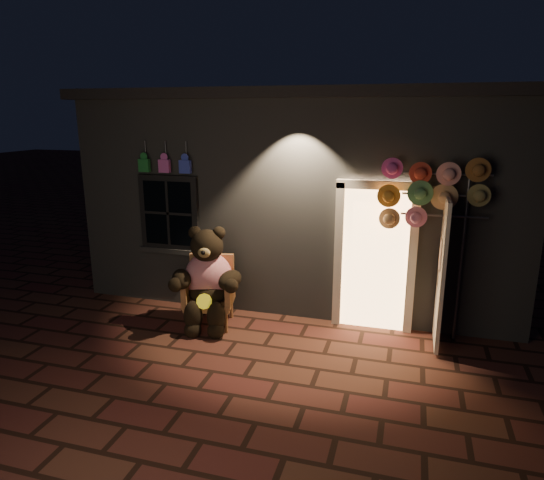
% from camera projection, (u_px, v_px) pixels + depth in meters
% --- Properties ---
extents(ground, '(60.00, 60.00, 0.00)m').
position_uv_depth(ground, '(255.00, 360.00, 6.26)').
color(ground, '#4F2C1E').
rests_on(ground, ground).
extents(shop_building, '(7.30, 5.95, 3.51)m').
position_uv_depth(shop_building, '(317.00, 184.00, 9.52)').
color(shop_building, slate).
rests_on(shop_building, ground).
extents(wicker_armchair, '(0.82, 0.77, 1.03)m').
position_uv_depth(wicker_armchair, '(210.00, 291.00, 7.27)').
color(wicker_armchair, '#AE6C43').
rests_on(wicker_armchair, ground).
extents(teddy_bear, '(1.10, 0.96, 1.55)m').
position_uv_depth(teddy_bear, '(207.00, 279.00, 7.09)').
color(teddy_bear, red).
rests_on(teddy_bear, ground).
extents(hat_rack, '(1.44, 0.22, 2.53)m').
position_uv_depth(hat_rack, '(428.00, 193.00, 6.38)').
color(hat_rack, '#59595E').
rests_on(hat_rack, ground).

